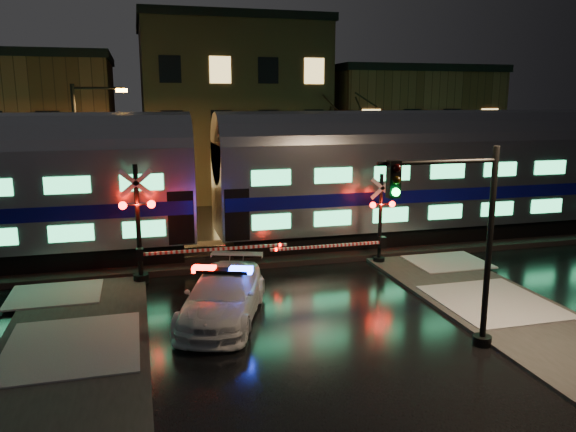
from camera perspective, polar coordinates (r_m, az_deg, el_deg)
The scene contains 13 objects.
ground at distance 19.82m, azimuth -0.93°, elevation -7.83°, with size 120.00×120.00×0.00m, color black.
ballast at distance 24.44m, azimuth -3.79°, elevation -3.74°, with size 90.00×4.20×0.24m, color black.
sidewalk_left at distance 13.94m, azimuth -22.29°, elevation -17.42°, with size 4.00×20.00×0.12m, color #2D2D2D.
sidewalk_right at distance 17.66m, azimuth 25.72°, elevation -11.38°, with size 4.00×20.00×0.12m, color #2D2D2D.
building_left at distance 41.05m, azimuth -27.14°, elevation 7.51°, with size 14.00×10.00×9.00m, color brown.
building_mid at distance 41.14m, azimuth -5.97°, elevation 10.48°, with size 12.00×11.00×11.50m, color brown.
building_right at distance 44.68m, azimuth 11.06°, elevation 8.50°, with size 12.00×10.00×8.50m, color brown.
train at distance 23.48m, azimuth -8.54°, elevation 3.66°, with size 51.00×3.12×5.92m.
police_car at distance 17.44m, azimuth -6.61°, elevation -8.03°, with size 3.79×5.63×1.68m.
crossing_signal_right at distance 22.89m, azimuth 8.59°, elevation -1.27°, with size 5.27×0.63×3.73m.
crossing_signal_left at distance 20.99m, azimuth -13.97°, elevation -1.88°, with size 6.21×0.67×4.39m.
traffic_light at distance 15.33m, azimuth 17.22°, elevation -2.89°, with size 3.54×0.67×5.48m.
streetlight at distance 27.33m, azimuth -20.10°, elevation 5.97°, with size 2.45×0.26×7.32m.
Camera 1 is at (-4.53, -18.11, 6.66)m, focal length 35.00 mm.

